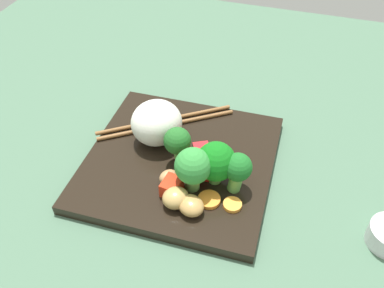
{
  "coord_description": "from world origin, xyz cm",
  "views": [
    {
      "loc": [
        14.37,
        -39.96,
        43.74
      ],
      "look_at": [
        1.4,
        1.26,
        3.52
      ],
      "focal_mm": 39.57,
      "sensor_mm": 36.0,
      "label": 1
    }
  ],
  "objects_px": {
    "square_plate": "(180,162)",
    "rice_mound": "(157,123)",
    "broccoli_floret_0": "(193,167)",
    "carrot_slice_0": "(209,200)",
    "chopstick_pair": "(166,122)"
  },
  "relations": [
    {
      "from": "broccoli_floret_0",
      "to": "chopstick_pair",
      "type": "relative_size",
      "value": 0.37
    },
    {
      "from": "square_plate",
      "to": "rice_mound",
      "type": "bearing_deg",
      "value": 147.91
    },
    {
      "from": "carrot_slice_0",
      "to": "chopstick_pair",
      "type": "xyz_separation_m",
      "value": [
        -0.11,
        0.13,
        0.0
      ]
    },
    {
      "from": "rice_mound",
      "to": "chopstick_pair",
      "type": "height_order",
      "value": "rice_mound"
    },
    {
      "from": "rice_mound",
      "to": "chopstick_pair",
      "type": "distance_m",
      "value": 0.05
    },
    {
      "from": "rice_mound",
      "to": "chopstick_pair",
      "type": "bearing_deg",
      "value": 91.27
    },
    {
      "from": "rice_mound",
      "to": "carrot_slice_0",
      "type": "height_order",
      "value": "rice_mound"
    },
    {
      "from": "broccoli_floret_0",
      "to": "carrot_slice_0",
      "type": "distance_m",
      "value": 0.05
    },
    {
      "from": "carrot_slice_0",
      "to": "chopstick_pair",
      "type": "relative_size",
      "value": 0.16
    },
    {
      "from": "square_plate",
      "to": "carrot_slice_0",
      "type": "height_order",
      "value": "carrot_slice_0"
    },
    {
      "from": "rice_mound",
      "to": "carrot_slice_0",
      "type": "relative_size",
      "value": 2.56
    },
    {
      "from": "rice_mound",
      "to": "broccoli_floret_0",
      "type": "distance_m",
      "value": 0.11
    },
    {
      "from": "broccoli_floret_0",
      "to": "carrot_slice_0",
      "type": "height_order",
      "value": "broccoli_floret_0"
    },
    {
      "from": "rice_mound",
      "to": "carrot_slice_0",
      "type": "bearing_deg",
      "value": -40.76
    },
    {
      "from": "square_plate",
      "to": "rice_mound",
      "type": "distance_m",
      "value": 0.07
    }
  ]
}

